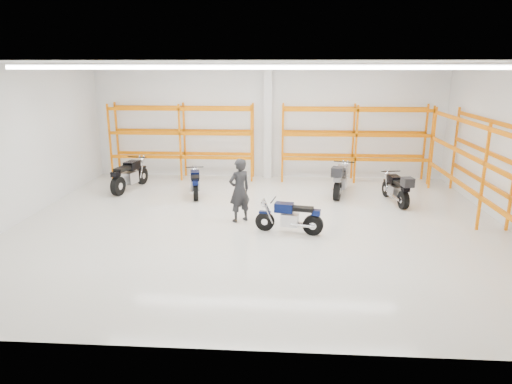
# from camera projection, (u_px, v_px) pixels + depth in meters

# --- Properties ---
(ground) EXTENTS (14.00, 14.00, 0.00)m
(ground) POSITION_uv_depth(u_px,v_px,m) (259.00, 225.00, 13.12)
(ground) COLOR beige
(ground) RESTS_ON ground
(room_shell) EXTENTS (14.02, 12.02, 4.51)m
(room_shell) POSITION_uv_depth(u_px,v_px,m) (260.00, 110.00, 12.26)
(room_shell) COLOR white
(room_shell) RESTS_ON ground
(motorcycle_main) EXTENTS (1.87, 0.71, 0.92)m
(motorcycle_main) POSITION_uv_depth(u_px,v_px,m) (292.00, 218.00, 12.37)
(motorcycle_main) COLOR black
(motorcycle_main) RESTS_ON ground
(motorcycle_back_a) EXTENTS (0.92, 2.30, 1.14)m
(motorcycle_back_a) POSITION_uv_depth(u_px,v_px,m) (129.00, 176.00, 16.61)
(motorcycle_back_a) COLOR black
(motorcycle_back_a) RESTS_ON ground
(motorcycle_back_b) EXTENTS (0.68, 1.89, 0.93)m
(motorcycle_back_b) POSITION_uv_depth(u_px,v_px,m) (195.00, 184.00, 15.92)
(motorcycle_back_b) COLOR black
(motorcycle_back_b) RESTS_ON ground
(motorcycle_back_c) EXTENTS (0.98, 2.29, 1.19)m
(motorcycle_back_c) POSITION_uv_depth(u_px,v_px,m) (340.00, 180.00, 15.89)
(motorcycle_back_c) COLOR black
(motorcycle_back_c) RESTS_ON ground
(motorcycle_back_d) EXTENTS (0.75, 2.08, 1.07)m
(motorcycle_back_d) POSITION_uv_depth(u_px,v_px,m) (397.00, 189.00, 14.95)
(motorcycle_back_d) COLOR black
(motorcycle_back_d) RESTS_ON ground
(standing_man) EXTENTS (0.82, 0.77, 1.88)m
(standing_man) POSITION_uv_depth(u_px,v_px,m) (239.00, 190.00, 13.20)
(standing_man) COLOR black
(standing_man) RESTS_ON ground
(structural_column) EXTENTS (0.32, 0.32, 4.50)m
(structural_column) POSITION_uv_depth(u_px,v_px,m) (268.00, 122.00, 18.11)
(structural_column) COLOR white
(structural_column) RESTS_ON ground
(pallet_racking_back_left) EXTENTS (5.67, 0.87, 3.00)m
(pallet_racking_back_left) POSITION_uv_depth(u_px,v_px,m) (182.00, 134.00, 18.12)
(pallet_racking_back_left) COLOR #DF6107
(pallet_racking_back_left) RESTS_ON ground
(pallet_racking_back_right) EXTENTS (5.67, 0.87, 3.00)m
(pallet_racking_back_right) POSITION_uv_depth(u_px,v_px,m) (355.00, 136.00, 17.69)
(pallet_racking_back_right) COLOR #DF6107
(pallet_racking_back_right) RESTS_ON ground
(pallet_racking_side) EXTENTS (0.87, 9.07, 3.00)m
(pallet_racking_side) POSITION_uv_depth(u_px,v_px,m) (500.00, 166.00, 12.22)
(pallet_racking_side) COLOR #DF6107
(pallet_racking_side) RESTS_ON ground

